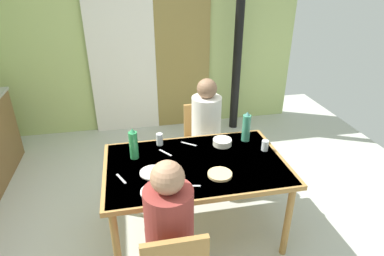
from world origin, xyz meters
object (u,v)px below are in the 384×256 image
(person_far_diner, at_px, (207,121))
(serving_bowl_center, at_px, (222,142))
(dining_table, at_px, (196,170))
(chair_far_diner, at_px, (203,139))
(water_bottle_green_far, at_px, (246,127))
(water_bottle_green_near, at_px, (134,144))
(person_near_diner, at_px, (169,222))

(person_far_diner, xyz_separation_m, serving_bowl_center, (0.04, -0.43, -0.02))
(dining_table, bearing_deg, chair_far_diner, 72.38)
(serving_bowl_center, bearing_deg, water_bottle_green_far, 9.65)
(dining_table, bearing_deg, water_bottle_green_near, 158.99)
(chair_far_diner, distance_m, serving_bowl_center, 0.63)
(dining_table, bearing_deg, serving_bowl_center, 40.14)
(dining_table, height_order, serving_bowl_center, serving_bowl_center)
(chair_far_diner, xyz_separation_m, water_bottle_green_far, (0.27, -0.53, 0.37))
(person_far_diner, relative_size, serving_bowl_center, 4.53)
(chair_far_diner, bearing_deg, person_far_diner, 90.00)
(person_far_diner, height_order, water_bottle_green_far, person_far_diner)
(chair_far_diner, relative_size, water_bottle_green_near, 3.16)
(water_bottle_green_far, relative_size, serving_bowl_center, 1.69)
(person_near_diner, height_order, serving_bowl_center, person_near_diner)
(dining_table, bearing_deg, person_near_diner, -114.66)
(person_far_diner, bearing_deg, water_bottle_green_far, 125.08)
(person_far_diner, height_order, serving_bowl_center, person_far_diner)
(person_near_diner, xyz_separation_m, serving_bowl_center, (0.61, 0.94, -0.02))
(water_bottle_green_near, bearing_deg, water_bottle_green_far, 5.94)
(dining_table, relative_size, person_far_diner, 1.93)
(dining_table, distance_m, person_near_diner, 0.76)
(water_bottle_green_near, bearing_deg, dining_table, -21.01)
(dining_table, xyz_separation_m, person_far_diner, (0.26, 0.68, 0.11))
(water_bottle_green_near, relative_size, water_bottle_green_far, 0.96)
(chair_far_diner, xyz_separation_m, person_far_diner, (-0.00, -0.14, 0.28))
(water_bottle_green_far, bearing_deg, chair_far_diner, 117.51)
(chair_far_diner, bearing_deg, person_near_diner, 69.10)
(person_near_diner, bearing_deg, water_bottle_green_near, 101.22)
(person_near_diner, distance_m, serving_bowl_center, 1.12)
(dining_table, height_order, person_near_diner, person_near_diner)
(dining_table, bearing_deg, water_bottle_green_far, 28.73)
(person_near_diner, relative_size, water_bottle_green_far, 2.68)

